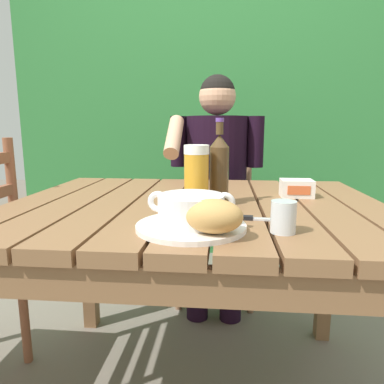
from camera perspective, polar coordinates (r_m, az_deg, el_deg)
The scene contains 12 objects.
dining_table at distance 1.15m, azimuth 0.62°, elevation -6.06°, with size 1.19×0.96×0.73m.
hedge_backdrop at distance 2.93m, azimuth 3.23°, elevation 12.51°, with size 2.97×0.80×2.61m.
chair_near_diner at distance 2.09m, azimuth 4.01°, elevation -3.32°, with size 0.42×0.48×0.99m.
person_eating at distance 1.84m, azimuth 3.87°, elevation 2.84°, with size 0.48×0.47×1.23m.
serving_plate at distance 0.83m, azimuth -0.15°, elevation -5.61°, with size 0.26×0.26×0.01m.
soup_bowl at distance 0.82m, azimuth -0.16°, elevation -2.73°, with size 0.21×0.16×0.08m.
bread_roll at distance 0.75m, azimuth 3.59°, elevation -3.94°, with size 0.14×0.11×0.07m.
beer_glass at distance 1.04m, azimuth 0.72°, elevation 2.60°, with size 0.07×0.07×0.19m.
beer_bottle at distance 1.09m, azimuth 4.44°, elevation 3.91°, with size 0.06×0.06×0.26m.
water_glass_small at distance 0.82m, azimuth 14.65°, elevation -3.95°, with size 0.06×0.06×0.07m.
butter_tub at distance 1.26m, azimuth 16.66°, elevation 0.59°, with size 0.11×0.08×0.06m.
table_knife at distance 0.92m, azimuth 9.72°, elevation -4.25°, with size 0.16×0.03×0.01m.
Camera 1 is at (0.09, -1.10, 0.97)m, focal length 32.77 mm.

